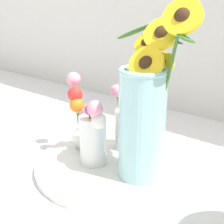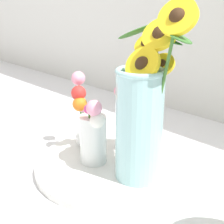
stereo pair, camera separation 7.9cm
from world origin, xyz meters
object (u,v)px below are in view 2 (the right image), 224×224
at_px(vase_bulb_right, 83,117).
at_px(vase_small_center, 93,134).
at_px(mason_jar_sunflowers, 142,113).
at_px(serving_tray, 112,164).
at_px(vase_small_back, 129,121).

bearing_deg(vase_bulb_right, vase_small_center, -24.87).
bearing_deg(vase_small_center, mason_jar_sunflowers, 15.13).
height_order(vase_small_center, vase_bulb_right, vase_bulb_right).
bearing_deg(vase_bulb_right, serving_tray, -3.03).
relative_size(mason_jar_sunflowers, vase_small_back, 2.10).
relative_size(vase_bulb_right, vase_small_back, 1.09).
bearing_deg(vase_small_center, serving_tray, 46.77).
distance_m(serving_tray, mason_jar_sunflowers, 0.20).
relative_size(mason_jar_sunflowers, vase_bulb_right, 1.92).
height_order(vase_bulb_right, vase_small_back, vase_bulb_right).
bearing_deg(serving_tray, vase_bulb_right, 176.97).
height_order(serving_tray, vase_small_back, vase_small_back).
relative_size(mason_jar_sunflowers, vase_small_center, 2.32).
bearing_deg(vase_small_back, vase_bulb_right, -138.26).
bearing_deg(serving_tray, vase_small_center, -133.23).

